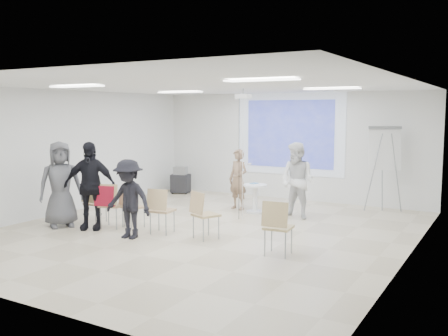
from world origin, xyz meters
The scene contains 30 objects.
floor centered at (0.00, 0.00, -0.05)m, with size 8.00×9.00×0.10m, color beige.
ceiling centered at (0.00, 0.00, 3.05)m, with size 8.00×9.00×0.10m, color white.
wall_back centered at (0.00, 4.55, 1.50)m, with size 8.00×0.10×3.00m, color silver.
wall_left centered at (-4.05, 0.00, 1.50)m, with size 0.10×9.00×3.00m, color silver.
wall_right centered at (4.05, 0.00, 1.50)m, with size 0.10×9.00×3.00m, color silver.
projection_halo centered at (0.00, 4.49, 1.85)m, with size 3.20×0.01×2.30m, color silver.
projection_image centered at (0.00, 4.47, 1.85)m, with size 2.60×0.01×1.90m, color #3441B3.
pedestal_table centered at (0.05, 2.24, 0.40)m, with size 0.68×0.68×0.73m.
player_left centered at (-0.53, 2.44, 0.87)m, with size 0.63×0.43×1.74m, color #95745B.
player_right centered at (1.17, 2.18, 0.98)m, with size 0.95×0.76×1.96m, color white.
controller_left centered at (-0.35, 2.69, 1.14)m, with size 0.04×0.13×0.04m, color silver.
controller_right centered at (0.99, 2.43, 1.32)m, with size 0.04×0.13×0.04m, color white.
chair_far_left centered at (-2.60, -0.56, 0.51)m, with size 0.40×0.43×0.86m.
chair_left_mid centered at (-1.88, -0.77, 0.57)m, with size 0.57×0.59×0.97m.
chair_left_inner centered at (-1.56, -0.52, 0.52)m, with size 0.52×0.54×0.88m.
chair_center centered at (-0.66, -0.64, 0.56)m, with size 0.51×0.54×0.94m.
chair_right_inner centered at (0.30, -0.56, 0.56)m, with size 0.60×0.61×0.94m.
chair_right_far centered at (2.02, -0.88, 0.58)m, with size 0.50×0.54×0.97m.
red_jacket centered at (-1.90, -0.91, 0.72)m, with size 0.44×0.10×0.42m, color #AA142A.
laptop centered at (-1.54, -0.42, 0.47)m, with size 0.32×0.23×0.03m, color black.
audience_left centered at (-2.21, -1.02, 1.06)m, with size 1.24×0.74×2.13m, color black.
audience_mid centered at (-0.99, -1.21, 0.88)m, with size 1.14×0.62×1.77m, color black.
audience_outer centered at (-2.93, -1.17, 1.04)m, with size 1.01×0.67×2.07m, color #5C5C61.
flipchart_easel centered at (2.73, 3.95, 1.56)m, with size 0.86×0.68×2.12m.
av_cart centered at (-3.25, 3.76, 0.37)m, with size 0.64×0.57×0.81m.
ceiling_projector centered at (0.10, 1.49, 2.69)m, with size 0.30×0.25×3.00m.
fluor_panel_nw centered at (-2.00, 2.00, 2.97)m, with size 1.20×0.30×0.02m, color white.
fluor_panel_ne centered at (2.00, 2.00, 2.97)m, with size 1.20×0.30×0.02m, color white.
fluor_panel_sw centered at (-2.00, -1.50, 2.97)m, with size 1.20×0.30×0.02m, color white.
fluor_panel_se centered at (2.00, -1.50, 2.97)m, with size 1.20×0.30×0.02m, color white.
Camera 1 is at (5.43, -8.58, 2.49)m, focal length 40.00 mm.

